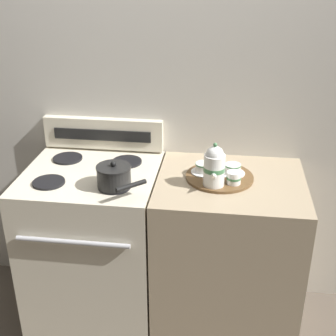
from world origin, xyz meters
The scene contains 11 objects.
ground_plane centered at (0.00, 0.00, 0.00)m, with size 6.00×6.00×0.00m, color brown.
wall_back centered at (0.00, 0.34, 1.10)m, with size 6.00×0.05×2.20m.
stove centered at (-0.37, 0.00, 0.45)m, with size 0.68×0.67×0.92m.
control_panel centered at (-0.37, 0.29, 1.00)m, with size 0.67×0.05×0.18m.
side_counter centered at (0.35, 0.00, 0.45)m, with size 0.74×0.64×0.90m.
saucepan centered at (-0.21, -0.15, 0.97)m, with size 0.25×0.26×0.13m.
serving_tray centered at (0.29, 0.02, 0.91)m, with size 0.34×0.34×0.01m.
teapot centered at (0.26, -0.08, 1.02)m, with size 0.10×0.17×0.22m.
teacup_left centered at (0.21, 0.05, 0.94)m, with size 0.13×0.13×0.05m.
teacup_right centered at (0.35, 0.05, 0.94)m, with size 0.13×0.13×0.05m.
creamer_jug centered at (0.36, -0.05, 0.95)m, with size 0.07×0.07×0.06m.
Camera 1 is at (0.31, -2.08, 1.95)m, focal length 50.00 mm.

